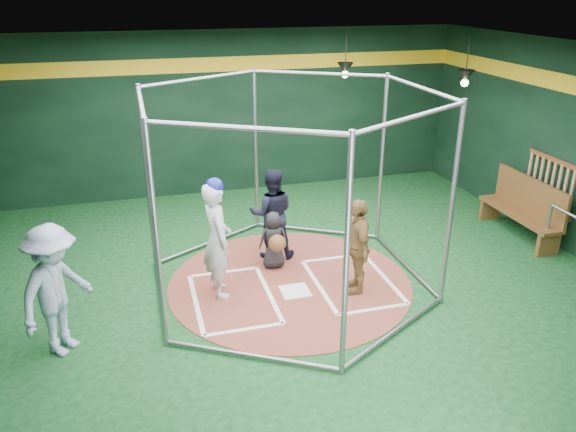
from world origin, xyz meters
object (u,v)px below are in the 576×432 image
object	(u,v)px
visitor_leopard	(357,246)
batter_figure	(217,238)
dugout_bench	(524,207)
umpire	(272,214)

from	to	relation	value
visitor_leopard	batter_figure	bearing A→B (deg)	-95.82
dugout_bench	visitor_leopard	bearing A→B (deg)	-164.00
dugout_bench	umpire	bearing A→B (deg)	175.20
batter_figure	dugout_bench	size ratio (longest dim) A/B	0.96
umpire	dugout_bench	size ratio (longest dim) A/B	0.82
batter_figure	dugout_bench	distance (m)	5.79
umpire	dugout_bench	distance (m)	4.70
batter_figure	dugout_bench	world-z (taller)	batter_figure
batter_figure	dugout_bench	xyz separation A→B (m)	(5.74, 0.60, -0.36)
umpire	batter_figure	bearing A→B (deg)	54.53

